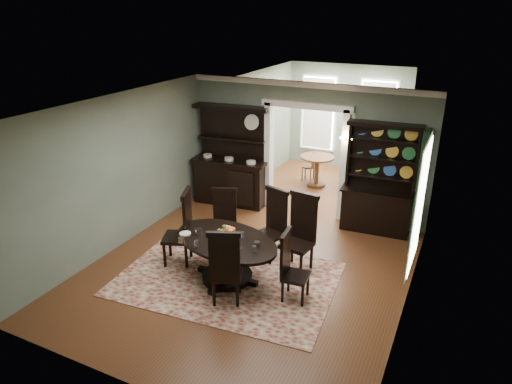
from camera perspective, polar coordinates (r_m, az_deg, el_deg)
room at (r=7.72m, az=-1.23°, el=0.11°), size 5.51×6.01×3.01m
parlor at (r=12.65m, az=10.16°, el=8.33°), size 3.51×3.50×3.01m
doorway_trim at (r=10.28m, az=6.25°, el=5.93°), size 2.08×0.25×2.57m
right_window at (r=7.83m, az=19.75°, el=-0.75°), size 0.15×1.47×2.12m
wall_sconce at (r=9.81m, az=11.26°, el=6.47°), size 0.27×0.21×0.21m
rug at (r=8.23m, az=-3.64°, el=-10.77°), size 3.93×2.83×0.01m
dining_table at (r=7.96m, az=-3.70°, el=-7.41°), size 2.28×2.28×0.79m
centerpiece at (r=7.83m, az=-3.88°, el=-5.34°), size 1.53×0.98×0.25m
chair_far_left at (r=8.86m, az=-3.95°, el=-3.33°), size 0.61×0.60×1.27m
chair_far_mid at (r=8.62m, az=2.18°, el=-3.72°), size 0.62×0.60×1.36m
chair_far_right at (r=8.23m, az=5.60°, el=-4.75°), size 0.60×0.58×1.45m
chair_end_left at (r=8.45m, az=-9.15°, el=-4.19°), size 0.67×0.68×1.45m
chair_end_right at (r=7.44m, az=4.28°, el=-9.01°), size 0.46×0.48×1.21m
chair_near at (r=7.24m, az=-3.85°, el=-9.21°), size 0.65×0.63×1.36m
sideboard at (r=10.97m, az=-3.13°, el=2.75°), size 1.86×0.82×2.37m
welsh_dresser at (r=9.90m, az=15.00°, el=-0.13°), size 1.53×0.64×2.33m
parlor_table at (r=12.19m, az=7.62°, el=3.16°), size 0.89×0.89×0.82m
parlor_chair_left at (r=12.57m, az=6.81°, el=3.36°), size 0.35×0.35×0.84m
parlor_chair_right at (r=11.84m, az=11.51°, el=2.15°), size 0.40×0.40×0.95m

